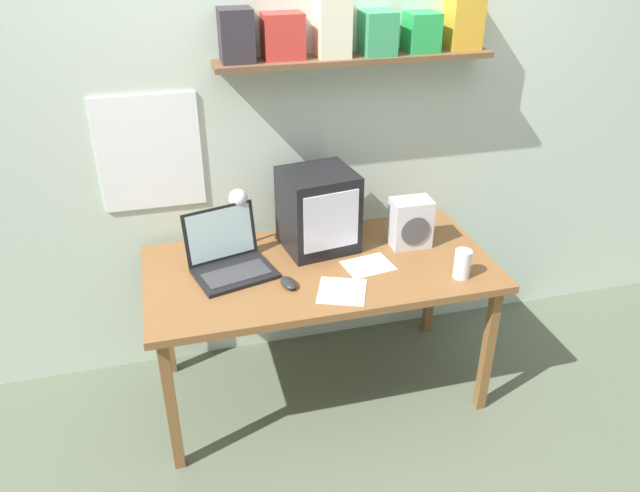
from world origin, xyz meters
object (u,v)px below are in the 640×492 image
at_px(crt_monitor, 318,210).
at_px(laptop, 228,256).
at_px(loose_paper_near_monitor, 368,266).
at_px(corner_desk, 320,276).
at_px(space_heater, 411,223).
at_px(desk_lamp, 239,208).
at_px(open_notebook, 342,291).
at_px(computer_mouse, 289,283).
at_px(juice_glass, 462,265).

height_order(crt_monitor, laptop, crt_monitor).
distance_m(crt_monitor, loose_paper_near_monitor, 0.35).
relative_size(corner_desk, loose_paper_near_monitor, 6.68).
xyz_separation_m(space_heater, loose_paper_near_monitor, (-0.25, -0.14, -0.12)).
height_order(desk_lamp, open_notebook, desk_lamp).
xyz_separation_m(computer_mouse, loose_paper_near_monitor, (0.38, 0.07, -0.01)).
height_order(crt_monitor, computer_mouse, crt_monitor).
height_order(juice_glass, open_notebook, juice_glass).
relative_size(crt_monitor, open_notebook, 1.44).
xyz_separation_m(laptop, loose_paper_near_monitor, (0.61, -0.13, -0.06)).
xyz_separation_m(crt_monitor, laptop, (-0.44, -0.11, -0.12)).
distance_m(corner_desk, laptop, 0.43).
bearing_deg(computer_mouse, laptop, 137.53).
relative_size(corner_desk, laptop, 3.94).
xyz_separation_m(corner_desk, laptop, (-0.40, 0.07, 0.13)).
bearing_deg(desk_lamp, corner_desk, -20.45).
height_order(desk_lamp, space_heater, desk_lamp).
bearing_deg(loose_paper_near_monitor, juice_glass, -27.30).
bearing_deg(open_notebook, space_heater, 36.29).
relative_size(desk_lamp, juice_glass, 2.41).
height_order(desk_lamp, juice_glass, desk_lamp).
distance_m(corner_desk, desk_lamp, 0.48).
height_order(laptop, desk_lamp, desk_lamp).
xyz_separation_m(space_heater, computer_mouse, (-0.64, -0.22, -0.10)).
bearing_deg(loose_paper_near_monitor, computer_mouse, -168.96).
bearing_deg(juice_glass, computer_mouse, 171.35).
height_order(laptop, space_heater, laptop).
height_order(corner_desk, juice_glass, juice_glass).
relative_size(computer_mouse, loose_paper_near_monitor, 0.49).
bearing_deg(loose_paper_near_monitor, open_notebook, -135.36).
bearing_deg(desk_lamp, crt_monitor, 6.59).
bearing_deg(crt_monitor, open_notebook, -98.93).
relative_size(desk_lamp, open_notebook, 1.19).
relative_size(crt_monitor, computer_mouse, 3.30).
bearing_deg(loose_paper_near_monitor, crt_monitor, 125.66).
bearing_deg(crt_monitor, computer_mouse, -132.53).
relative_size(laptop, loose_paper_near_monitor, 1.70).
relative_size(laptop, space_heater, 1.70).
bearing_deg(juice_glass, crt_monitor, 141.46).
relative_size(space_heater, computer_mouse, 2.04).
relative_size(laptop, desk_lamp, 1.27).
xyz_separation_m(corner_desk, desk_lamp, (-0.32, 0.24, 0.27)).
distance_m(juice_glass, computer_mouse, 0.76).
distance_m(laptop, desk_lamp, 0.24).
xyz_separation_m(loose_paper_near_monitor, open_notebook, (-0.17, -0.17, 0.00)).
bearing_deg(laptop, desk_lamp, 48.99).
height_order(laptop, computer_mouse, laptop).
xyz_separation_m(corner_desk, crt_monitor, (0.04, 0.18, 0.25)).
relative_size(juice_glass, computer_mouse, 1.13).
xyz_separation_m(juice_glass, open_notebook, (-0.54, 0.02, -0.06)).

